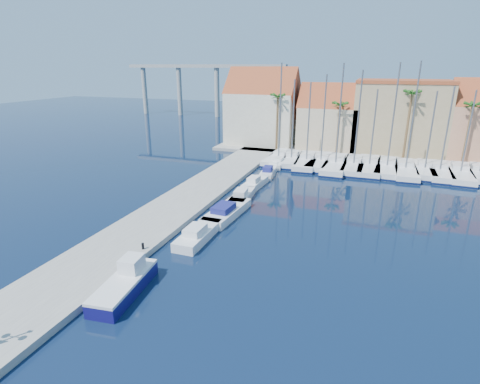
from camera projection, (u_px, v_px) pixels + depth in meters
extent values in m
plane|color=black|center=(203.00, 292.00, 24.61)|extent=(260.00, 260.00, 0.00)
cube|color=gray|center=(180.00, 204.00, 39.45)|extent=(6.00, 77.00, 0.50)
cube|color=gray|center=(376.00, 151.00, 64.08)|extent=(54.00, 16.00, 0.50)
cylinder|color=black|center=(143.00, 246.00, 29.21)|extent=(0.20, 0.20, 0.51)
cube|color=#120F58|center=(124.00, 288.00, 24.29)|extent=(2.61, 6.04, 0.88)
cube|color=white|center=(124.00, 281.00, 24.11)|extent=(2.61, 6.04, 0.20)
cube|color=white|center=(132.00, 264.00, 25.02)|extent=(1.44, 1.70, 1.07)
cube|color=white|center=(199.00, 235.00, 32.00)|extent=(1.95, 6.07, 0.80)
cube|color=white|center=(195.00, 230.00, 31.24)|extent=(1.36, 2.13, 0.60)
cube|color=white|center=(227.00, 212.00, 36.95)|extent=(2.79, 7.30, 0.80)
cube|color=navy|center=(223.00, 208.00, 36.10)|extent=(1.78, 2.61, 0.60)
cube|color=white|center=(242.00, 197.00, 41.23)|extent=(2.16, 5.53, 0.80)
cube|color=white|center=(241.00, 192.00, 40.51)|extent=(1.36, 1.98, 0.60)
cube|color=white|center=(255.00, 184.00, 45.85)|extent=(2.02, 5.22, 0.80)
cube|color=white|center=(254.00, 179.00, 45.18)|extent=(1.28, 1.87, 0.60)
cube|color=white|center=(268.00, 173.00, 50.47)|extent=(2.11, 5.20, 0.80)
cube|color=navy|center=(268.00, 169.00, 49.78)|extent=(1.30, 1.87, 0.60)
cube|color=white|center=(279.00, 163.00, 55.45)|extent=(1.85, 5.53, 0.80)
cube|color=white|center=(278.00, 159.00, 54.74)|extent=(1.26, 1.95, 0.60)
cube|color=white|center=(285.00, 157.00, 59.13)|extent=(1.93, 5.24, 0.80)
cube|color=white|center=(285.00, 153.00, 58.43)|extent=(1.25, 1.87, 0.60)
cube|color=white|center=(280.00, 158.00, 57.90)|extent=(3.44, 10.12, 1.00)
cube|color=#0D1943|center=(280.00, 160.00, 58.00)|extent=(3.50, 10.19, 0.28)
cube|color=white|center=(282.00, 152.00, 58.50)|extent=(2.06, 3.13, 0.60)
cylinder|color=slate|center=(280.00, 111.00, 55.14)|extent=(0.20, 0.20, 13.53)
cube|color=white|center=(292.00, 160.00, 56.98)|extent=(3.06, 9.44, 1.00)
cube|color=#0D1943|center=(292.00, 162.00, 57.08)|extent=(3.12, 9.51, 0.28)
cube|color=white|center=(293.00, 153.00, 57.57)|extent=(1.88, 2.90, 0.60)
cylinder|color=slate|center=(293.00, 120.00, 54.58)|extent=(0.20, 0.20, 11.29)
cube|color=white|center=(307.00, 161.00, 56.03)|extent=(3.49, 11.20, 1.00)
cube|color=#0D1943|center=(307.00, 164.00, 56.13)|extent=(3.56, 11.26, 0.28)
cube|color=white|center=(308.00, 155.00, 56.78)|extent=(2.20, 3.42, 0.60)
cylinder|color=slate|center=(309.00, 122.00, 53.61)|extent=(0.20, 0.20, 10.96)
cube|color=white|center=(322.00, 162.00, 55.68)|extent=(3.65, 10.81, 1.00)
cube|color=#0D1943|center=(321.00, 164.00, 55.78)|extent=(3.72, 10.87, 0.28)
cube|color=white|center=(324.00, 155.00, 56.33)|extent=(2.19, 3.34, 0.60)
cylinder|color=slate|center=(324.00, 118.00, 53.13)|extent=(0.20, 0.20, 12.01)
cube|color=white|center=(336.00, 165.00, 54.18)|extent=(3.18, 11.80, 1.00)
cube|color=#0D1943|center=(336.00, 167.00, 54.28)|extent=(3.24, 11.86, 0.28)
cube|color=white|center=(337.00, 158.00, 54.97)|extent=(2.18, 3.55, 0.60)
cylinder|color=slate|center=(340.00, 115.00, 51.34)|extent=(0.20, 0.20, 13.47)
cube|color=white|center=(354.00, 165.00, 53.82)|extent=(3.09, 10.90, 1.00)
cube|color=#0D1943|center=(354.00, 168.00, 53.92)|extent=(3.15, 10.96, 0.28)
cube|color=white|center=(355.00, 158.00, 54.51)|extent=(2.05, 3.30, 0.60)
cylinder|color=slate|center=(358.00, 118.00, 51.15)|extent=(0.20, 0.20, 12.61)
cube|color=white|center=(369.00, 166.00, 53.38)|extent=(2.98, 11.37, 1.00)
cube|color=#0D1943|center=(369.00, 168.00, 53.48)|extent=(3.04, 11.43, 0.28)
cube|color=white|center=(370.00, 159.00, 54.13)|extent=(2.07, 3.41, 0.60)
cylinder|color=slate|center=(374.00, 128.00, 51.08)|extent=(0.20, 0.20, 10.15)
cube|color=white|center=(387.00, 168.00, 52.61)|extent=(3.61, 11.07, 1.00)
cube|color=#0D1943|center=(387.00, 170.00, 52.71)|extent=(3.67, 11.14, 0.28)
cube|color=white|center=(388.00, 160.00, 53.30)|extent=(2.21, 3.40, 0.60)
cylinder|color=slate|center=(394.00, 116.00, 49.80)|extent=(0.20, 0.20, 13.56)
cube|color=white|center=(405.00, 170.00, 51.42)|extent=(3.09, 10.92, 1.00)
cube|color=#0D1943|center=(405.00, 172.00, 51.53)|extent=(3.15, 10.98, 0.28)
cube|color=white|center=(405.00, 163.00, 52.14)|extent=(2.05, 3.30, 0.60)
cylinder|color=slate|center=(413.00, 116.00, 48.58)|extent=(0.20, 0.20, 13.72)
cube|color=white|center=(424.00, 170.00, 51.31)|extent=(2.57, 9.44, 1.00)
cube|color=#0D1943|center=(424.00, 172.00, 51.41)|extent=(2.63, 9.50, 0.28)
cube|color=white|center=(425.00, 163.00, 51.89)|extent=(1.75, 2.85, 0.60)
cylinder|color=slate|center=(431.00, 130.00, 49.12)|extent=(0.20, 0.20, 10.07)
cube|color=white|center=(439.00, 172.00, 50.59)|extent=(2.81, 10.33, 1.00)
cube|color=#0D1943|center=(439.00, 174.00, 50.70)|extent=(2.87, 10.39, 0.28)
cube|color=white|center=(439.00, 164.00, 51.25)|extent=(1.91, 3.11, 0.60)
cylinder|color=slate|center=(447.00, 129.00, 48.26)|extent=(0.20, 0.20, 10.72)
cube|color=white|center=(460.00, 174.00, 49.71)|extent=(3.37, 10.79, 1.00)
cube|color=#0D1943|center=(459.00, 176.00, 49.81)|extent=(3.43, 10.85, 0.28)
cube|color=white|center=(460.00, 166.00, 50.38)|extent=(2.12, 3.30, 0.60)
cylinder|color=slate|center=(469.00, 132.00, 47.43)|extent=(0.20, 0.20, 10.31)
cube|color=white|center=(478.00, 174.00, 49.55)|extent=(2.65, 9.34, 1.00)
cube|color=#0D1943|center=(478.00, 176.00, 49.65)|extent=(2.71, 9.41, 0.28)
cube|color=white|center=(478.00, 166.00, 50.11)|extent=(1.76, 2.83, 0.60)
cube|color=beige|center=(263.00, 118.00, 68.09)|extent=(12.00, 9.00, 9.00)
cube|color=maroon|center=(263.00, 93.00, 66.65)|extent=(12.30, 9.00, 9.00)
cube|color=#C9B38E|center=(329.00, 127.00, 64.56)|extent=(10.00, 8.00, 7.00)
cube|color=maroon|center=(331.00, 107.00, 63.43)|extent=(10.30, 8.00, 8.00)
cube|color=tan|center=(399.00, 118.00, 61.27)|extent=(14.00, 10.00, 11.00)
cube|color=maroon|center=(404.00, 81.00, 59.42)|extent=(14.20, 10.20, 0.50)
cylinder|color=brown|center=(277.00, 123.00, 62.35)|extent=(0.36, 0.36, 9.00)
sphere|color=#1F5518|center=(278.00, 96.00, 60.96)|extent=(2.60, 2.60, 2.60)
cylinder|color=brown|center=(338.00, 130.00, 59.30)|extent=(0.36, 0.36, 8.00)
sphere|color=#1F5518|center=(340.00, 105.00, 58.06)|extent=(2.60, 2.60, 2.60)
cylinder|color=brown|center=(407.00, 127.00, 55.76)|extent=(0.36, 0.36, 10.00)
sphere|color=#1F5518|center=(412.00, 93.00, 54.20)|extent=(2.60, 2.60, 2.60)
cylinder|color=brown|center=(467.00, 135.00, 53.43)|extent=(0.36, 0.36, 8.50)
sphere|color=#1F5518|center=(473.00, 105.00, 52.11)|extent=(2.60, 2.60, 2.60)
cube|color=#9E9E99|center=(203.00, 66.00, 105.39)|extent=(48.00, 2.20, 0.90)
cylinder|color=#9E9E99|center=(145.00, 90.00, 114.07)|extent=(1.40, 1.40, 14.00)
cylinder|color=#9E9E99|center=(180.00, 91.00, 110.21)|extent=(1.40, 1.40, 14.00)
cylinder|color=#9E9E99|center=(217.00, 92.00, 106.35)|extent=(1.40, 1.40, 14.00)
cylinder|color=#9E9E99|center=(257.00, 93.00, 102.49)|extent=(1.40, 1.40, 14.00)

